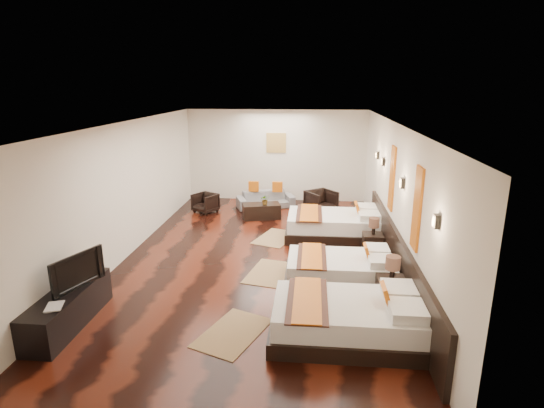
# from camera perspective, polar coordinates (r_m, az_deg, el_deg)

# --- Properties ---
(floor) EXTENTS (5.50, 9.50, 0.01)m
(floor) POSITION_cam_1_polar(r_m,az_deg,el_deg) (9.17, -1.99, -7.07)
(floor) COLOR black
(floor) RESTS_ON ground
(ceiling) EXTENTS (5.50, 9.50, 0.01)m
(ceiling) POSITION_cam_1_polar(r_m,az_deg,el_deg) (8.49, -2.17, 10.64)
(ceiling) COLOR white
(ceiling) RESTS_ON floor
(back_wall) EXTENTS (5.50, 0.01, 2.80)m
(back_wall) POSITION_cam_1_polar(r_m,az_deg,el_deg) (13.36, 0.56, 6.43)
(back_wall) COLOR silver
(back_wall) RESTS_ON floor
(left_wall) EXTENTS (0.01, 9.50, 2.80)m
(left_wall) POSITION_cam_1_polar(r_m,az_deg,el_deg) (9.48, -18.81, 1.75)
(left_wall) COLOR silver
(left_wall) RESTS_ON floor
(right_wall) EXTENTS (0.01, 9.50, 2.80)m
(right_wall) POSITION_cam_1_polar(r_m,az_deg,el_deg) (8.81, 15.95, 0.98)
(right_wall) COLOR silver
(right_wall) RESTS_ON floor
(headboard_panel) EXTENTS (0.08, 6.60, 0.90)m
(headboard_panel) POSITION_cam_1_polar(r_m,az_deg,el_deg) (8.35, 16.15, -6.73)
(headboard_panel) COLOR black
(headboard_panel) RESTS_ON floor
(bed_near) EXTENTS (2.21, 1.39, 0.84)m
(bed_near) POSITION_cam_1_polar(r_m,az_deg,el_deg) (6.48, 10.19, -14.74)
(bed_near) COLOR black
(bed_near) RESTS_ON floor
(bed_mid) EXTENTS (1.99, 1.25, 0.76)m
(bed_mid) POSITION_cam_1_polar(r_m,az_deg,el_deg) (8.07, 9.18, -8.56)
(bed_mid) COLOR black
(bed_mid) RESTS_ON floor
(bed_far) EXTENTS (2.28, 1.43, 0.87)m
(bed_far) POSITION_cam_1_polar(r_m,az_deg,el_deg) (10.36, 8.39, -2.76)
(bed_far) COLOR black
(bed_far) RESTS_ON floor
(nightstand_a) EXTENTS (0.45, 0.45, 0.88)m
(nightstand_a) POSITION_cam_1_polar(r_m,az_deg,el_deg) (7.41, 15.48, -10.81)
(nightstand_a) COLOR black
(nightstand_a) RESTS_ON floor
(nightstand_b) EXTENTS (0.42, 0.42, 0.82)m
(nightstand_b) POSITION_cam_1_polar(r_m,az_deg,el_deg) (9.46, 13.21, -4.90)
(nightstand_b) COLOR black
(nightstand_b) RESTS_ON floor
(jute_mat_near) EXTENTS (1.14, 1.39, 0.01)m
(jute_mat_near) POSITION_cam_1_polar(r_m,az_deg,el_deg) (6.63, -5.22, -16.62)
(jute_mat_near) COLOR olive
(jute_mat_near) RESTS_ON floor
(jute_mat_mid) EXTENTS (0.99, 1.33, 0.01)m
(jute_mat_mid) POSITION_cam_1_polar(r_m,az_deg,el_deg) (8.45, -0.31, -9.09)
(jute_mat_mid) COLOR olive
(jute_mat_mid) RESTS_ON floor
(jute_mat_far) EXTENTS (1.11, 1.38, 0.01)m
(jute_mat_far) POSITION_cam_1_polar(r_m,az_deg,el_deg) (10.27, 0.46, -4.49)
(jute_mat_far) COLOR olive
(jute_mat_far) RESTS_ON floor
(tv_console) EXTENTS (0.50, 1.80, 0.55)m
(tv_console) POSITION_cam_1_polar(r_m,az_deg,el_deg) (7.35, -25.39, -12.37)
(tv_console) COLOR black
(tv_console) RESTS_ON floor
(tv) EXTENTS (0.45, 0.93, 0.54)m
(tv) POSITION_cam_1_polar(r_m,az_deg,el_deg) (7.24, -24.81, -7.93)
(tv) COLOR black
(tv) RESTS_ON tv_console
(book) EXTENTS (0.30, 0.35, 0.03)m
(book) POSITION_cam_1_polar(r_m,az_deg,el_deg) (6.85, -27.81, -12.07)
(book) COLOR black
(book) RESTS_ON tv_console
(figurine) EXTENTS (0.38, 0.38, 0.31)m
(figurine) POSITION_cam_1_polar(r_m,az_deg,el_deg) (7.69, -23.26, -7.32)
(figurine) COLOR brown
(figurine) RESTS_ON tv_console
(sofa) EXTENTS (1.79, 1.20, 0.49)m
(sofa) POSITION_cam_1_polar(r_m,az_deg,el_deg) (12.70, -0.86, 0.60)
(sofa) COLOR slate
(sofa) RESTS_ON floor
(armchair_left) EXTENTS (0.81, 0.82, 0.55)m
(armchair_left) POSITION_cam_1_polar(r_m,az_deg,el_deg) (12.37, -8.84, 0.15)
(armchair_left) COLOR black
(armchair_left) RESTS_ON floor
(armchair_right) EXTENTS (1.01, 1.02, 0.67)m
(armchair_right) POSITION_cam_1_polar(r_m,az_deg,el_deg) (12.15, 6.52, 0.24)
(armchair_right) COLOR black
(armchair_right) RESTS_ON floor
(coffee_table) EXTENTS (1.09, 0.74, 0.40)m
(coffee_table) POSITION_cam_1_polar(r_m,az_deg,el_deg) (11.71, -1.41, -0.94)
(coffee_table) COLOR black
(coffee_table) RESTS_ON floor
(table_plant) EXTENTS (0.28, 0.25, 0.28)m
(table_plant) POSITION_cam_1_polar(r_m,az_deg,el_deg) (11.56, -0.91, 0.59)
(table_plant) COLOR #306220
(table_plant) RESTS_ON coffee_table
(orange_panel_a) EXTENTS (0.04, 0.40, 1.30)m
(orange_panel_a) POSITION_cam_1_polar(r_m,az_deg,el_deg) (6.94, 18.69, -0.58)
(orange_panel_a) COLOR #D86014
(orange_panel_a) RESTS_ON right_wall
(orange_panel_b) EXTENTS (0.04, 0.40, 1.30)m
(orange_panel_b) POSITION_cam_1_polar(r_m,az_deg,el_deg) (9.03, 15.64, 3.30)
(orange_panel_b) COLOR #D86014
(orange_panel_b) RESTS_ON right_wall
(sconce_near) EXTENTS (0.07, 0.12, 0.18)m
(sconce_near) POSITION_cam_1_polar(r_m,az_deg,el_deg) (5.87, 20.92, -2.16)
(sconce_near) COLOR black
(sconce_near) RESTS_ON right_wall
(sconce_mid) EXTENTS (0.07, 0.12, 0.18)m
(sconce_mid) POSITION_cam_1_polar(r_m,az_deg,el_deg) (7.94, 16.87, 2.67)
(sconce_mid) COLOR black
(sconce_mid) RESTS_ON right_wall
(sconce_far) EXTENTS (0.07, 0.12, 0.18)m
(sconce_far) POSITION_cam_1_polar(r_m,az_deg,el_deg) (10.06, 14.50, 5.48)
(sconce_far) COLOR black
(sconce_far) RESTS_ON right_wall
(sconce_lounge) EXTENTS (0.07, 0.12, 0.18)m
(sconce_lounge) POSITION_cam_1_polar(r_m,az_deg,el_deg) (10.94, 13.79, 6.31)
(sconce_lounge) COLOR black
(sconce_lounge) RESTS_ON right_wall
(gold_artwork) EXTENTS (0.60, 0.04, 0.60)m
(gold_artwork) POSITION_cam_1_polar(r_m,az_deg,el_deg) (13.28, 0.56, 8.12)
(gold_artwork) COLOR #AD873F
(gold_artwork) RESTS_ON back_wall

